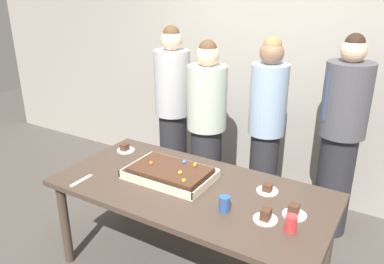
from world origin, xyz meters
The scene contains 14 objects.
interior_back_panel centered at (0.00, 1.60, 1.50)m, with size 8.00×0.12×3.00m, color #9E998E.
party_table centered at (0.00, 0.00, 0.66)m, with size 1.96×0.95×0.74m.
sheet_cake centered at (-0.20, 0.04, 0.78)m, with size 0.63×0.41×0.10m.
plated_slice_near_left centered at (0.73, 0.03, 0.76)m, with size 0.15×0.15×0.07m.
plated_slice_near_right centered at (0.48, 0.21, 0.76)m, with size 0.15×0.15×0.06m.
plated_slice_far_left centered at (0.60, -0.11, 0.76)m, with size 0.15×0.15×0.08m.
plated_slice_far_right centered at (-0.80, 0.24, 0.76)m, with size 0.15×0.15×0.06m.
drink_cup_nearest centered at (0.33, -0.15, 0.79)m, with size 0.07×0.07×0.10m, color #2D5199.
drink_cup_middle centered at (0.76, -0.14, 0.79)m, with size 0.07×0.07×0.10m, color red.
cake_server_utensil centered at (-0.73, -0.33, 0.74)m, with size 0.03×0.20×0.01m, color silver.
person_serving_front centered at (0.17, 0.98, 0.88)m, with size 0.32×0.32×1.68m.
person_green_shirt_behind centered at (-0.77, 0.93, 0.90)m, with size 0.34×0.34×1.73m.
person_striped_tie_right centered at (0.77, 1.11, 0.89)m, with size 0.37×0.37×1.73m.
person_far_right_suit centered at (-0.32, 0.80, 0.85)m, with size 0.35×0.35×1.65m.
Camera 1 is at (1.23, -2.02, 2.08)m, focal length 35.77 mm.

